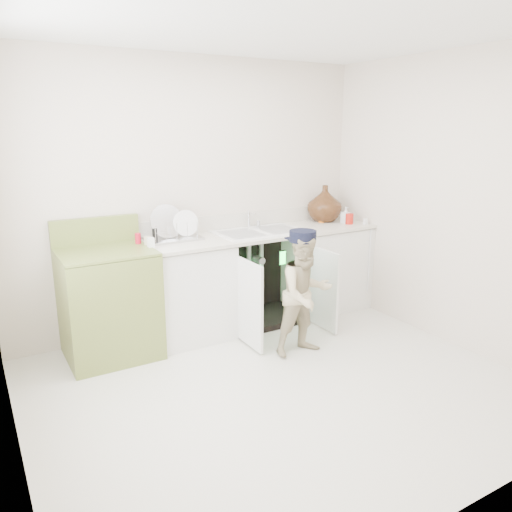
{
  "coord_description": "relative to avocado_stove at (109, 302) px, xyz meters",
  "views": [
    {
      "loc": [
        -1.85,
        -2.8,
        1.88
      ],
      "look_at": [
        0.21,
        0.7,
        0.82
      ],
      "focal_mm": 35.0,
      "sensor_mm": 36.0,
      "label": 1
    }
  ],
  "objects": [
    {
      "name": "avocado_stove",
      "position": [
        0.0,
        0.0,
        0.0
      ],
      "size": [
        0.73,
        0.65,
        1.14
      ],
      "color": "olive",
      "rests_on": "ground"
    },
    {
      "name": "room_shell",
      "position": [
        0.92,
        -1.18,
        0.78
      ],
      "size": [
        6.0,
        5.5,
        1.26
      ],
      "color": "beige",
      "rests_on": "ground"
    },
    {
      "name": "repair_worker",
      "position": [
        1.43,
        -0.8,
        0.07
      ],
      "size": [
        0.52,
        0.68,
        1.07
      ],
      "rotation": [
        0.0,
        0.0,
        -0.01
      ],
      "color": "#BEB288",
      "rests_on": "ground"
    },
    {
      "name": "ground",
      "position": [
        0.92,
        -1.18,
        -0.47
      ],
      "size": [
        3.5,
        3.5,
        0.0
      ],
      "primitive_type": "plane",
      "color": "beige",
      "rests_on": "ground"
    },
    {
      "name": "counter_run",
      "position": [
        1.52,
        0.03,
        0.02
      ],
      "size": [
        2.44,
        1.02,
        1.28
      ],
      "color": "white",
      "rests_on": "ground"
    }
  ]
}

